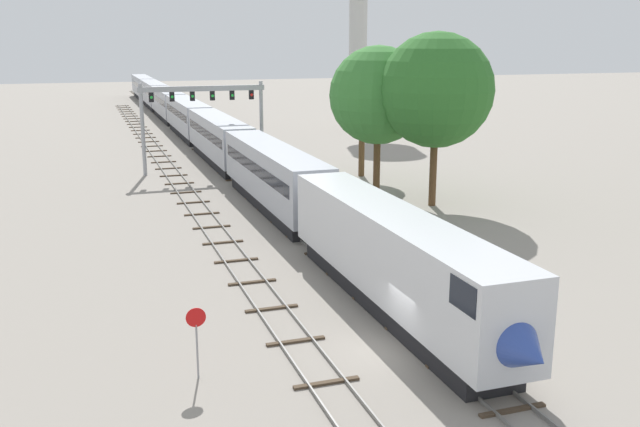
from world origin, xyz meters
The scene contains 9 objects.
ground_plane centered at (0.00, 0.00, 0.00)m, with size 400.00×400.00×0.00m, color gray.
track_main centered at (2.00, 60.00, 0.07)m, with size 2.60×200.00×0.16m.
track_near centered at (-3.50, 40.00, 0.07)m, with size 2.60×160.00×0.16m.
passenger_train centered at (2.00, 69.91, 2.61)m, with size 3.04×152.19×4.80m.
signal_gantry centered at (-0.25, 43.26, 6.37)m, with size 12.10×0.49×8.66m.
stop_sign centered at (-8.00, 0.02, 1.87)m, with size 0.76×0.08×2.88m.
trackside_tree_left centered at (11.08, 27.29, 8.30)m, with size 7.81×7.81×12.22m.
trackside_tree_mid centered at (14.05, 23.20, 8.90)m, with size 8.69×8.69×13.26m.
trackside_tree_right centered at (13.40, 36.29, 7.46)m, with size 5.17×5.17×10.11m.
Camera 1 is at (-11.57, -24.98, 12.66)m, focal length 39.72 mm.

